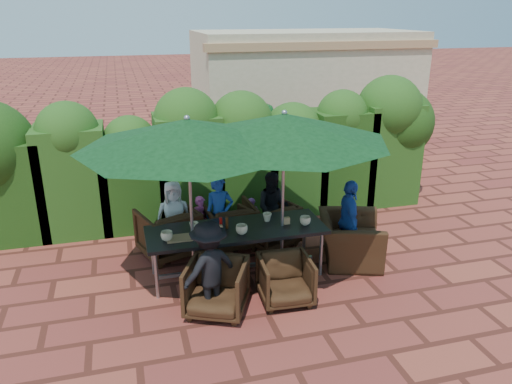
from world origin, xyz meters
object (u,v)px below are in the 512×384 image
object	(u,v)px
chair_end_right	(350,232)
umbrella_right	(284,128)
umbrella_left	(188,134)
chair_far_left	(168,230)
chair_near_left	(216,285)
chair_far_mid	(229,223)
chair_far_right	(269,222)
dining_table	(236,233)
chair_near_right	(286,278)

from	to	relation	value
chair_end_right	umbrella_right	bearing A→B (deg)	111.52
umbrella_left	umbrella_right	distance (m)	1.33
umbrella_left	umbrella_right	bearing A→B (deg)	0.19
chair_far_left	chair_near_left	world-z (taller)	chair_far_left
umbrella_left	chair_far_left	bearing A→B (deg)	104.39
umbrella_left	chair_end_right	distance (m)	3.02
chair_far_mid	chair_near_left	size ratio (longest dim) A/B	1.07
chair_far_mid	chair_far_left	bearing A→B (deg)	-1.40
chair_far_mid	chair_far_right	bearing A→B (deg)	165.66
dining_table	chair_far_right	size ratio (longest dim) A/B	3.22
dining_table	chair_end_right	distance (m)	1.83
chair_end_right	chair_near_right	bearing A→B (deg)	141.46
umbrella_left	chair_end_right	size ratio (longest dim) A/B	2.72
umbrella_right	chair_end_right	bearing A→B (deg)	2.56
chair_far_right	chair_near_right	size ratio (longest dim) A/B	1.15
umbrella_right	chair_near_right	world-z (taller)	umbrella_right
umbrella_left	chair_far_mid	bearing A→B (deg)	54.03
dining_table	chair_far_mid	size ratio (longest dim) A/B	3.16
umbrella_right	chair_far_left	bearing A→B (deg)	148.05
umbrella_left	chair_end_right	bearing A→B (deg)	1.28
umbrella_left	chair_near_right	distance (m)	2.32
chair_far_left	chair_near_right	distance (m)	2.26
dining_table	chair_far_right	xyz separation A→B (m)	(0.77, 0.86, -0.27)
umbrella_left	chair_far_mid	distance (m)	2.22
umbrella_right	chair_near_left	xyz separation A→B (m)	(-1.16, -0.82, -1.83)
chair_near_left	chair_end_right	bearing A→B (deg)	45.35
chair_far_left	chair_end_right	size ratio (longest dim) A/B	0.80
chair_far_left	chair_near_left	xyz separation A→B (m)	(0.43, -1.80, -0.05)
umbrella_left	chair_near_right	bearing A→B (deg)	-35.68
chair_far_mid	chair_near_left	distance (m)	1.95
chair_far_right	chair_near_left	bearing A→B (deg)	32.79
chair_far_mid	chair_near_right	bearing A→B (deg)	96.66
dining_table	chair_far_left	distance (m)	1.31
umbrella_left	chair_end_right	world-z (taller)	umbrella_left
chair_far_mid	chair_near_right	size ratio (longest dim) A/B	1.17
dining_table	chair_near_right	size ratio (longest dim) A/B	3.69
dining_table	chair_far_right	bearing A→B (deg)	48.19
umbrella_right	chair_far_mid	bearing A→B (deg)	118.76
chair_far_right	chair_near_right	bearing A→B (deg)	58.59
dining_table	chair_near_right	world-z (taller)	dining_table
chair_far_mid	dining_table	bearing A→B (deg)	79.20
umbrella_right	chair_far_right	size ratio (longest dim) A/B	3.69
umbrella_right	chair_far_mid	world-z (taller)	umbrella_right
chair_far_right	chair_end_right	world-z (taller)	chair_end_right
umbrella_right	umbrella_left	bearing A→B (deg)	-179.81
umbrella_left	chair_far_right	size ratio (longest dim) A/B	3.67
umbrella_left	chair_near_left	bearing A→B (deg)	-77.95
chair_near_left	chair_near_right	xyz separation A→B (m)	(0.95, 0.01, -0.03)
chair_near_right	umbrella_left	bearing A→B (deg)	147.67
dining_table	umbrella_right	bearing A→B (deg)	-5.83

